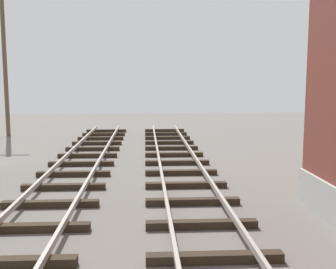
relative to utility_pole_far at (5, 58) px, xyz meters
name	(u,v)px	position (x,y,z in m)	size (l,w,h in m)	color
utility_pole_far	(5,58)	(0.00, 0.00, 0.00)	(1.80, 0.24, 8.70)	brown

